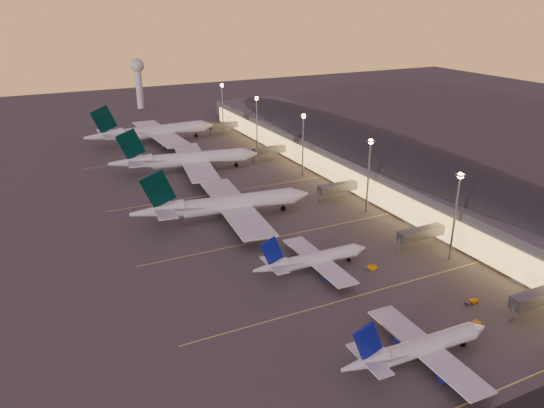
# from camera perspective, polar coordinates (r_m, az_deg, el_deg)

# --- Properties ---
(ground) EXTENTS (700.00, 700.00, 0.00)m
(ground) POSITION_cam_1_polar(r_m,az_deg,el_deg) (138.62, 7.64, -8.92)
(ground) COLOR #403D3B
(airliner_narrow_south) EXTENTS (35.88, 31.99, 12.85)m
(airliner_narrow_south) POSITION_cam_1_polar(r_m,az_deg,el_deg) (114.74, 15.40, -14.72)
(airliner_narrow_south) COLOR silver
(airliner_narrow_south) RESTS_ON ground
(airliner_narrow_north) EXTENTS (34.51, 30.73, 12.37)m
(airliner_narrow_north) POSITION_cam_1_polar(r_m,az_deg,el_deg) (144.56, 4.31, -5.99)
(airliner_narrow_north) COLOR silver
(airliner_narrow_north) RESTS_ON ground
(airliner_wide_near) EXTENTS (61.35, 56.21, 19.62)m
(airliner_wide_near) POSITION_cam_1_polar(r_m,az_deg,el_deg) (177.02, -5.16, -0.08)
(airliner_wide_near) COLOR silver
(airliner_wide_near) RESTS_ON ground
(airliner_wide_mid) EXTENTS (63.25, 58.27, 20.27)m
(airliner_wide_mid) POSITION_cam_1_polar(r_m,az_deg,el_deg) (228.53, -9.25, 4.73)
(airliner_wide_mid) COLOR silver
(airliner_wide_mid) RESTS_ON ground
(airliner_wide_far) EXTENTS (67.41, 61.38, 21.58)m
(airliner_wide_far) POSITION_cam_1_polar(r_m,az_deg,el_deg) (278.57, -12.72, 7.55)
(airliner_wide_far) COLOR silver
(airliner_wide_far) RESTS_ON ground
(terminal_building) EXTENTS (56.35, 255.00, 17.46)m
(terminal_building) POSITION_cam_1_polar(r_m,az_deg,el_deg) (223.42, 10.73, 5.20)
(terminal_building) COLOR #4E4E53
(terminal_building) RESTS_ON ground
(light_masts) EXTENTS (2.20, 217.20, 25.90)m
(light_masts) POSITION_cam_1_polar(r_m,az_deg,el_deg) (200.86, 6.20, 6.24)
(light_masts) COLOR slate
(light_masts) RESTS_ON ground
(radar_tower) EXTENTS (9.00, 9.00, 32.50)m
(radar_tower) POSITION_cam_1_polar(r_m,az_deg,el_deg) (369.87, -14.21, 13.31)
(radar_tower) COLOR silver
(radar_tower) RESTS_ON ground
(lane_markings) EXTENTS (90.00, 180.36, 0.00)m
(lane_markings) POSITION_cam_1_polar(r_m,az_deg,el_deg) (169.33, 0.15, -2.87)
(lane_markings) COLOR #D8C659
(lane_markings) RESTS_ON ground
(baggage_tug_a) EXTENTS (4.25, 2.66, 1.19)m
(baggage_tug_a) POSITION_cam_1_polar(r_m,az_deg,el_deg) (130.37, 20.92, -12.14)
(baggage_tug_a) COLOR orange
(baggage_tug_a) RESTS_ON ground
(baggage_tug_b) EXTENTS (3.20, 1.49, 0.94)m
(baggage_tug_b) POSITION_cam_1_polar(r_m,az_deg,el_deg) (139.52, 20.70, -9.83)
(baggage_tug_b) COLOR orange
(baggage_tug_b) RESTS_ON ground
(baggage_tug_c) EXTENTS (3.89, 2.79, 1.08)m
(baggage_tug_c) POSITION_cam_1_polar(r_m,az_deg,el_deg) (148.34, 10.57, -6.75)
(baggage_tug_c) COLOR orange
(baggage_tug_c) RESTS_ON ground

